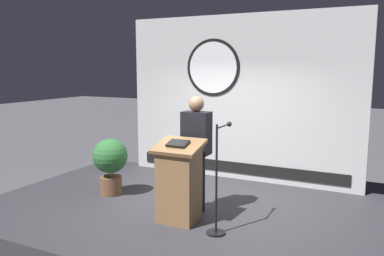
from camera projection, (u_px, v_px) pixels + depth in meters
ground_plane at (195, 228)px, 5.95m from camera, size 40.00×40.00×0.00m
stage_platform at (195, 219)px, 5.93m from camera, size 6.40×4.00×0.30m
banner_display at (239, 98)px, 7.31m from camera, size 4.45×0.12×3.04m
podium at (179, 182)px, 5.35m from camera, size 0.64×0.50×1.14m
speaker_person at (196, 153)px, 5.72m from camera, size 0.40×0.26×1.69m
microphone_stand at (218, 195)px, 5.01m from camera, size 0.24×0.57×1.40m
potted_plant at (110, 161)px, 6.51m from camera, size 0.57×0.57×0.94m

